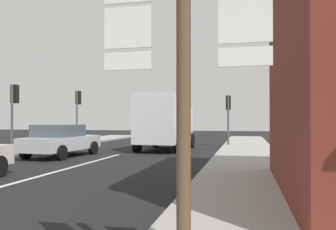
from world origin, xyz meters
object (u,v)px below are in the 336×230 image
object	(u,v)px
route_sign_post	(184,97)
traffic_light_near_left	(14,103)
traffic_light_far_right	(228,109)
delivery_truck	(165,121)
traffic_light_far_left	(78,105)
sedan_far	(61,140)

from	to	relation	value
route_sign_post	traffic_light_near_left	bearing A→B (deg)	131.77
traffic_light_far_right	traffic_light_near_left	bearing A→B (deg)	-143.54
delivery_truck	route_sign_post	xyz separation A→B (m)	(3.77, -15.58, 0.26)
route_sign_post	traffic_light_near_left	world-z (taller)	traffic_light_near_left
route_sign_post	traffic_light_far_left	xyz separation A→B (m)	(-10.37, 18.24, 0.77)
traffic_light_far_right	traffic_light_near_left	world-z (taller)	traffic_light_near_left
sedan_far	traffic_light_far_left	bearing A→B (deg)	111.17
traffic_light_far_right	traffic_light_near_left	xyz separation A→B (m)	(-9.91, -7.32, 0.13)
traffic_light_far_left	traffic_light_near_left	world-z (taller)	traffic_light_far_left
traffic_light_far_left	traffic_light_far_right	xyz separation A→B (m)	(9.91, 0.70, -0.30)
delivery_truck	traffic_light_near_left	distance (m)	7.75
delivery_truck	route_sign_post	bearing A→B (deg)	-76.39
sedan_far	delivery_truck	bearing A→B (deg)	47.78
delivery_truck	route_sign_post	distance (m)	16.03
traffic_light_far_left	traffic_light_near_left	size ratio (longest dim) A/B	1.07
delivery_truck	traffic_light_near_left	size ratio (longest dim) A/B	1.50
traffic_light_far_left	delivery_truck	bearing A→B (deg)	-21.98
sedan_far	traffic_light_near_left	distance (m)	3.24
route_sign_post	delivery_truck	bearing A→B (deg)	103.61
delivery_truck	traffic_light_far_right	world-z (taller)	traffic_light_far_right
route_sign_post	traffic_light_far_right	distance (m)	18.95
sedan_far	traffic_light_far_right	xyz separation A→B (m)	(7.21, 7.66, 1.62)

